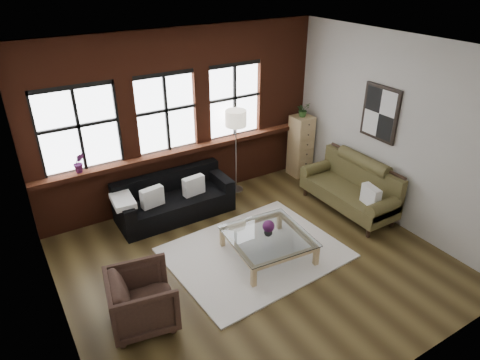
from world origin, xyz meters
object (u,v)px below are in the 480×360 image
armchair (143,299)px  dark_sofa (174,197)px  vase (268,232)px  drawer_chest (300,146)px  coffee_table (268,246)px  vintage_settee (349,186)px  floor_lamp (236,148)px

armchair → dark_sofa: bearing=-22.6°
armchair → vase: 2.16m
armchair → drawer_chest: 4.95m
coffee_table → vase: bearing=166.0°
dark_sofa → armchair: size_ratio=2.49×
vase → coffee_table: bearing=-14.0°
dark_sofa → vase: dark_sofa is taller
vase → dark_sofa: bearing=111.9°
dark_sofa → vase: size_ratio=15.15×
dark_sofa → drawer_chest: size_ratio=1.57×
dark_sofa → vase: bearing=-68.1°
coffee_table → vase: vase is taller
vintage_settee → dark_sofa: bearing=151.7°
vintage_settee → armchair: (-4.18, -0.66, -0.13)m
dark_sofa → floor_lamp: (1.44, 0.24, 0.54)m
vintage_settee → vase: bearing=-169.9°
dark_sofa → drawer_chest: drawer_chest is taller
dark_sofa → vintage_settee: (2.79, -1.50, 0.14)m
vintage_settee → drawer_chest: size_ratio=1.46×
dark_sofa → floor_lamp: 1.56m
dark_sofa → vintage_settee: vintage_settee is taller
vase → vintage_settee: bearing=10.1°
vintage_settee → coffee_table: vintage_settee is taller
dark_sofa → armchair: 2.58m
floor_lamp → armchair: bearing=-139.6°
dark_sofa → coffee_table: 2.02m
coffee_table → floor_lamp: size_ratio=0.65×
dark_sofa → armchair: (-1.39, -2.17, 0.00)m
dark_sofa → floor_lamp: floor_lamp is taller
vintage_settee → coffee_table: bearing=-169.9°
coffee_table → vase: (-0.00, 0.00, 0.27)m
armchair → vase: bearing=-71.9°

